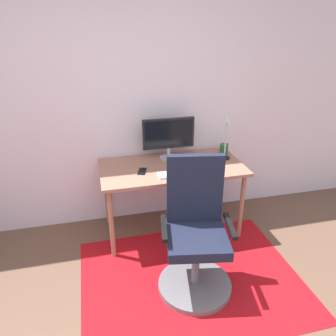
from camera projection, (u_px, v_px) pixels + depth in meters
wall_back at (110, 100)px, 3.17m from camera, size 6.00×0.10×2.60m
area_rug at (191, 278)px, 2.78m from camera, size 1.82×1.41×0.01m
desk at (172, 173)px, 3.18m from camera, size 1.38×0.70×0.72m
monitor at (168, 135)px, 3.24m from camera, size 0.52×0.18×0.41m
keyboard at (181, 174)px, 2.97m from camera, size 0.43×0.13×0.02m
computer_mouse at (211, 170)px, 3.02m from camera, size 0.06×0.10×0.03m
coffee_cup at (224, 149)px, 3.43m from camera, size 0.09×0.09×0.10m
cell_phone at (142, 171)px, 3.03m from camera, size 0.11×0.15×0.01m
desk_lamp at (226, 129)px, 3.19m from camera, size 0.11×0.11×0.45m
office_chair at (195, 242)px, 2.57m from camera, size 0.60×0.60×1.10m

